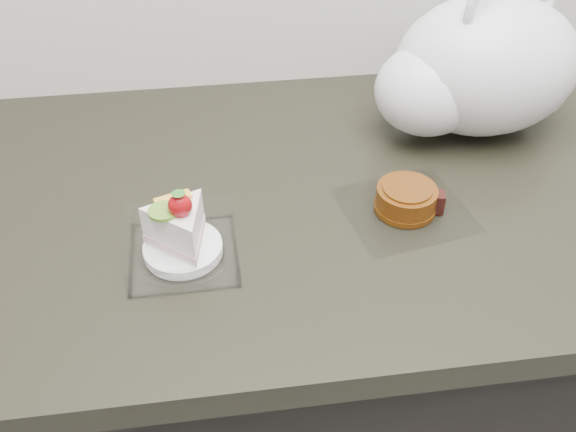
% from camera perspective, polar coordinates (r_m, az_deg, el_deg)
% --- Properties ---
extents(counter, '(2.04, 0.64, 0.90)m').
position_cam_1_polar(counter, '(1.25, 7.56, -13.39)').
color(counter, black).
rests_on(counter, ground).
extents(cake_tray, '(0.13, 0.13, 0.10)m').
position_cam_1_polar(cake_tray, '(0.79, -9.45, -1.97)').
color(cake_tray, white).
rests_on(cake_tray, counter).
extents(mooncake_wrap, '(0.19, 0.18, 0.04)m').
position_cam_1_polar(mooncake_wrap, '(0.87, 10.52, 1.33)').
color(mooncake_wrap, white).
rests_on(mooncake_wrap, counter).
extents(plastic_bag, '(0.36, 0.31, 0.26)m').
position_cam_1_polar(plastic_bag, '(1.01, 16.30, 12.43)').
color(plastic_bag, white).
rests_on(plastic_bag, counter).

